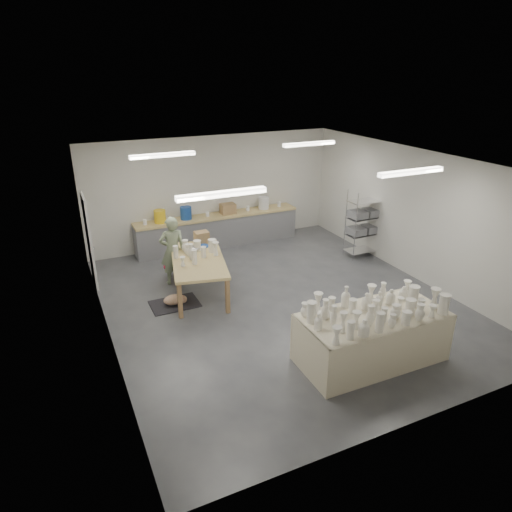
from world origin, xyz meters
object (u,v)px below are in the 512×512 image
drying_table (372,335)px  work_table (198,256)px  potter (173,251)px  red_stool (171,267)px

drying_table → work_table: size_ratio=1.05×
potter → red_stool: bearing=-83.3°
potter → red_stool: size_ratio=3.67×
drying_table → work_table: 4.20m
drying_table → potter: (-2.22, 4.35, 0.33)m
drying_table → work_table: bearing=116.3°
drying_table → red_stool: drying_table is taller
red_stool → work_table: bearing=-64.0°
potter → red_stool: potter is taller
work_table → red_stool: work_table is taller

